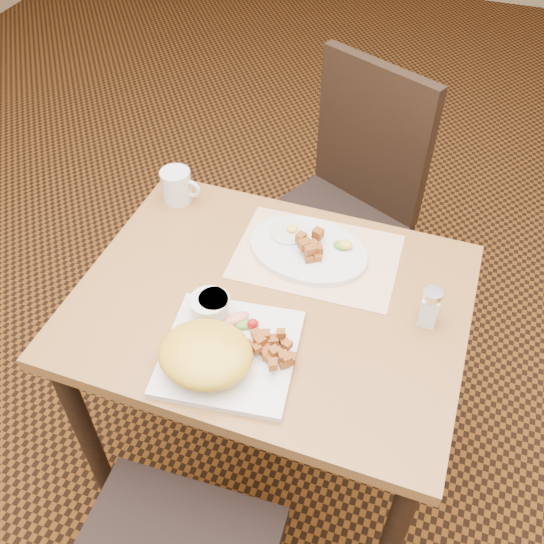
% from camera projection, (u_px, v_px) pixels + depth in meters
% --- Properties ---
extents(ground, '(8.00, 8.00, 0.00)m').
position_uv_depth(ground, '(271.00, 454.00, 1.95)').
color(ground, black).
rests_on(ground, ground).
extents(table, '(0.90, 0.70, 0.75)m').
position_uv_depth(table, '(271.00, 328.00, 1.49)').
color(table, '#9C6530').
rests_on(table, ground).
extents(chair_far, '(0.56, 0.57, 0.97)m').
position_uv_depth(chair_far, '(345.00, 198.00, 2.01)').
color(chair_far, black).
rests_on(chair_far, ground).
extents(placemat, '(0.41, 0.30, 0.00)m').
position_uv_depth(placemat, '(317.00, 256.00, 1.51)').
color(placemat, white).
rests_on(placemat, table).
extents(plate_square, '(0.32, 0.32, 0.02)m').
position_uv_depth(plate_square, '(230.00, 353.00, 1.29)').
color(plate_square, silver).
rests_on(plate_square, table).
extents(plate_oval, '(0.33, 0.27, 0.02)m').
position_uv_depth(plate_oval, '(308.00, 250.00, 1.51)').
color(plate_oval, silver).
rests_on(plate_oval, placemat).
extents(hollandaise_mound, '(0.20, 0.18, 0.07)m').
position_uv_depth(hollandaise_mound, '(205.00, 354.00, 1.24)').
color(hollandaise_mound, yellow).
rests_on(hollandaise_mound, plate_square).
extents(ramekin, '(0.09, 0.09, 0.05)m').
position_uv_depth(ramekin, '(210.00, 306.00, 1.34)').
color(ramekin, silver).
rests_on(ramekin, plate_square).
extents(garnish_sq, '(0.09, 0.06, 0.03)m').
position_uv_depth(garnish_sq, '(242.00, 321.00, 1.33)').
color(garnish_sq, '#387223').
rests_on(garnish_sq, plate_square).
extents(fried_egg, '(0.10, 0.10, 0.02)m').
position_uv_depth(fried_egg, '(289.00, 231.00, 1.54)').
color(fried_egg, white).
rests_on(fried_egg, plate_oval).
extents(garnish_ov, '(0.05, 0.04, 0.02)m').
position_uv_depth(garnish_ov, '(344.00, 245.00, 1.50)').
color(garnish_ov, '#387223').
rests_on(garnish_ov, plate_oval).
extents(salt_shaker, '(0.04, 0.04, 0.10)m').
position_uv_depth(salt_shaker, '(430.00, 307.00, 1.33)').
color(salt_shaker, white).
rests_on(salt_shaker, table).
extents(coffee_mug, '(0.11, 0.08, 0.09)m').
position_uv_depth(coffee_mug, '(177.00, 186.00, 1.64)').
color(coffee_mug, silver).
rests_on(coffee_mug, table).
extents(home_fries_sq, '(0.13, 0.11, 0.04)m').
position_uv_depth(home_fries_sq, '(270.00, 349.00, 1.27)').
color(home_fries_sq, '#A05219').
rests_on(home_fries_sq, plate_square).
extents(home_fries_ov, '(0.08, 0.10, 0.04)m').
position_uv_depth(home_fries_ov, '(311.00, 246.00, 1.48)').
color(home_fries_ov, '#A05219').
rests_on(home_fries_ov, plate_oval).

